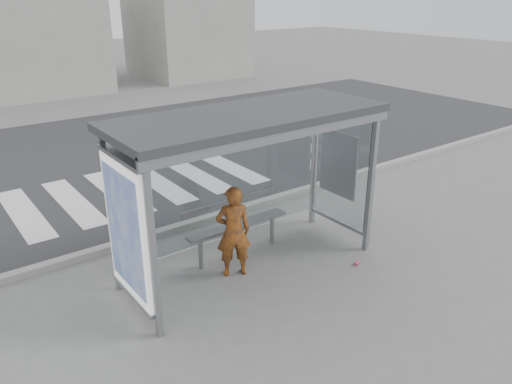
# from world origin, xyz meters

# --- Properties ---
(ground) EXTENTS (80.00, 80.00, 0.00)m
(ground) POSITION_xyz_m (0.00, 0.00, 0.00)
(ground) COLOR #61625F
(ground) RESTS_ON ground
(road) EXTENTS (30.00, 10.00, 0.01)m
(road) POSITION_xyz_m (0.00, 7.00, 0.00)
(road) COLOR #252528
(road) RESTS_ON ground
(curb) EXTENTS (30.00, 0.18, 0.12)m
(curb) POSITION_xyz_m (0.00, 1.95, 0.06)
(curb) COLOR gray
(curb) RESTS_ON ground
(crosswalk) EXTENTS (5.55, 3.00, 0.00)m
(crosswalk) POSITION_xyz_m (0.00, 4.50, 0.00)
(crosswalk) COLOR silver
(crosswalk) RESTS_ON ground
(bus_shelter) EXTENTS (4.25, 1.65, 2.62)m
(bus_shelter) POSITION_xyz_m (-0.37, 0.06, 1.98)
(bus_shelter) COLOR gray
(bus_shelter) RESTS_ON ground
(building_right) EXTENTS (5.00, 5.00, 7.00)m
(building_right) POSITION_xyz_m (9.00, 18.00, 3.50)
(building_right) COLOR gray
(building_right) RESTS_ON ground
(person) EXTENTS (0.65, 0.55, 1.52)m
(person) POSITION_xyz_m (-0.33, 0.01, 0.76)
(person) COLOR orange
(person) RESTS_ON ground
(bench) EXTENTS (1.91, 0.33, 0.99)m
(bench) POSITION_xyz_m (0.07, 0.50, 0.58)
(bench) COLOR slate
(bench) RESTS_ON ground
(soda_can) EXTENTS (0.12, 0.10, 0.06)m
(soda_can) POSITION_xyz_m (1.49, -0.98, 0.03)
(soda_can) COLOR #D73F74
(soda_can) RESTS_ON ground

